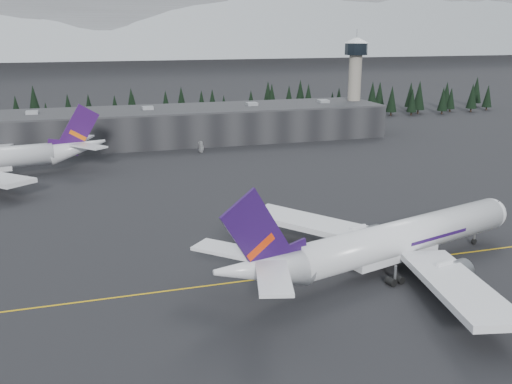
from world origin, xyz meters
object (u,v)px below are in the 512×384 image
object	(u,v)px
control_tower	(355,74)
jet_main	(383,243)
terminal	(176,125)
gse_vehicle_b	(202,151)
gse_vehicle_a	(20,161)

from	to	relation	value
control_tower	jet_main	xyz separation A→B (m)	(-59.76, -133.55, -17.90)
terminal	gse_vehicle_b	world-z (taller)	terminal
control_tower	gse_vehicle_a	distance (m)	132.62
control_tower	jet_main	size ratio (longest dim) A/B	0.58
control_tower	gse_vehicle_b	distance (m)	77.58
jet_main	gse_vehicle_a	world-z (taller)	jet_main
control_tower	gse_vehicle_b	world-z (taller)	control_tower
gse_vehicle_a	gse_vehicle_b	bearing A→B (deg)	-12.38
control_tower	gse_vehicle_b	bearing A→B (deg)	-160.04
jet_main	gse_vehicle_b	world-z (taller)	jet_main
jet_main	gse_vehicle_b	size ratio (longest dim) A/B	15.66
gse_vehicle_a	terminal	bearing A→B (deg)	10.37
terminal	gse_vehicle_b	bearing A→B (deg)	-76.72
gse_vehicle_b	terminal	bearing A→B (deg)	171.81
terminal	gse_vehicle_b	size ratio (longest dim) A/B	38.54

